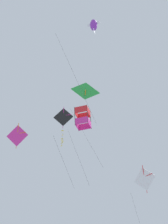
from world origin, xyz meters
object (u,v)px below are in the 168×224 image
Objects in this scene: kite_diamond_low_drifter at (63,118)px; kite_box_highest at (83,118)px; kite_fish_near_right at (94,25)px; kite_diamond_upper_right at (17,136)px; kite_delta_near_left at (85,92)px; kite_diamond_mid_left at (145,179)px.

kite_diamond_low_drifter is 0.96× the size of kite_box_highest.
kite_fish_near_right reaches higher than kite_box_highest.
kite_diamond_upper_right is 0.21× the size of kite_delta_near_left.
kite_diamond_mid_left is (7.81, -8.44, -0.13)m from kite_diamond_low_drifter.
kite_delta_near_left is (2.09, -0.49, 5.43)m from kite_box_highest.
kite_diamond_low_drifter is at bearing -6.45° from kite_diamond_upper_right.
kite_diamond_upper_right is at bearing -123.61° from kite_diamond_mid_left.
kite_fish_near_right is 0.92× the size of kite_diamond_mid_left.
kite_diamond_mid_left is 5.00× the size of kite_diamond_upper_right.
kite_box_highest is (7.13, 0.02, -3.71)m from kite_fish_near_right.
kite_delta_near_left is (4.10, -5.67, 9.47)m from kite_diamond_upper_right.
kite_fish_near_right is at bearing -93.53° from kite_diamond_mid_left.
kite_box_highest is (-5.40, 6.62, 2.41)m from kite_diamond_mid_left.
kite_diamond_mid_left is 1.03× the size of kite_delta_near_left.
kite_delta_near_left reaches higher than kite_diamond_upper_right.
kite_diamond_low_drifter is 11.50m from kite_diamond_mid_left.
kite_box_highest is 5.84m from kite_delta_near_left.
kite_box_highest is at bearing -116.52° from kite_diamond_mid_left.
kite_fish_near_right is at bearing -44.27° from kite_diamond_upper_right.
kite_delta_near_left is (9.22, -0.48, 1.73)m from kite_fish_near_right.
kite_diamond_mid_left is 1.31× the size of kite_box_highest.
kite_diamond_upper_right is (0.40, 3.36, -1.75)m from kite_diamond_low_drifter.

